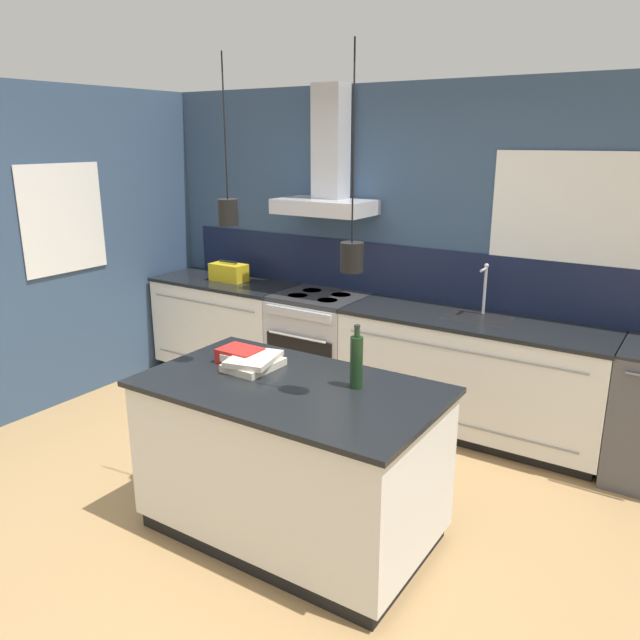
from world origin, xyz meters
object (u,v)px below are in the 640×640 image
(bottle_on_island, at_px, (357,361))
(yellow_toolbox, at_px, (229,272))
(red_supply_box, at_px, (240,355))
(book_stack, at_px, (254,362))
(oven_range, at_px, (319,346))

(bottle_on_island, bearing_deg, yellow_toolbox, 144.78)
(bottle_on_island, bearing_deg, red_supply_box, -177.46)
(book_stack, bearing_deg, bottle_on_island, 6.29)
(oven_range, height_order, bottle_on_island, bottle_on_island)
(bottle_on_island, distance_m, yellow_toolbox, 2.77)
(book_stack, bearing_deg, yellow_toolbox, 134.27)
(book_stack, relative_size, red_supply_box, 1.51)
(oven_range, height_order, yellow_toolbox, yellow_toolbox)
(red_supply_box, bearing_deg, oven_range, 106.94)
(oven_range, bearing_deg, red_supply_box, -73.06)
(red_supply_box, height_order, yellow_toolbox, yellow_toolbox)
(bottle_on_island, bearing_deg, book_stack, -173.71)
(oven_range, distance_m, book_stack, 1.84)
(oven_range, xyz_separation_m, red_supply_box, (0.50, -1.63, 0.50))
(book_stack, distance_m, yellow_toolbox, 2.33)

